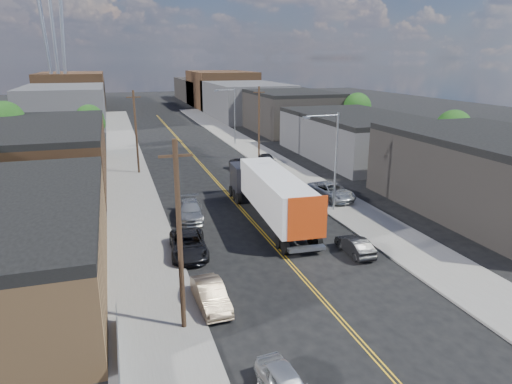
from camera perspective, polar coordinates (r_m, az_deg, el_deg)
ground at (r=73.07m, az=-8.73°, el=5.49°), size 260.00×260.00×0.00m
centerline at (r=58.61m, az=-6.38°, el=2.90°), size 0.32×120.00×0.01m
sidewalk_left at (r=57.58m, az=-15.69°, el=2.21°), size 5.00×140.00×0.15m
sidewalk_right at (r=61.08m, az=2.40°, el=3.60°), size 5.00×140.00×0.15m
warehouse_brown at (r=56.36m, az=-24.56°, el=4.40°), size 12.00×26.00×6.60m
industrial_right_a at (r=46.27m, az=28.41°, el=1.88°), size 14.00×22.00×7.10m
industrial_right_b at (r=66.62m, az=12.37°, el=6.92°), size 14.00×24.00×6.10m
industrial_right_c at (r=89.79m, az=4.10°, el=10.09°), size 14.00×22.00×7.60m
skyline_left_a at (r=106.78m, az=-22.75°, el=9.99°), size 16.00×30.00×8.00m
skyline_right_a at (r=110.80m, az=-1.34°, el=11.42°), size 16.00×30.00×8.00m
skyline_left_b at (r=131.56m, az=-21.96°, el=11.49°), size 16.00×26.00×10.00m
skyline_right_b at (r=134.84m, az=-4.40°, el=12.69°), size 16.00×26.00×10.00m
skyline_left_c at (r=151.57m, az=-21.43°, el=11.47°), size 16.00×40.00×7.00m
skyline_right_c at (r=154.43m, az=-6.14°, el=12.55°), size 16.00×40.00×7.00m
streetlight_near at (r=41.28m, az=9.49°, el=4.65°), size 3.39×0.25×9.00m
streetlight_far at (r=73.80m, az=-2.99°, el=9.95°), size 3.39×0.25×9.00m
utility_pole_left_near at (r=22.75m, az=-9.53°, el=-5.58°), size 1.60×0.26×10.00m
utility_pole_left_far at (r=56.66m, az=-14.76°, el=7.29°), size 1.60×0.26×10.00m
utility_pole_right at (r=62.55m, az=0.38°, el=8.64°), size 1.60×0.26×10.00m
tree_left_mid at (r=67.72m, az=-28.80°, el=7.52°), size 5.10×5.04×8.37m
tree_left_far at (r=73.58m, az=-20.03°, el=8.38°), size 4.35×4.20×6.97m
tree_right_near at (r=62.93m, az=23.47°, el=7.10°), size 4.60×4.48×7.44m
tree_right_far at (r=82.37m, az=12.55°, el=10.15°), size 4.85×4.76×7.91m
semi_truck at (r=39.39m, az=1.51°, el=0.12°), size 3.65×17.10×4.45m
car_left_b at (r=26.50m, az=-5.70°, el=-12.72°), size 1.68×4.37×1.42m
car_left_c at (r=33.14m, az=-8.44°, el=-6.53°), size 2.98×5.68×1.53m
car_left_d at (r=40.30m, az=-8.24°, el=-2.30°), size 2.87×5.59×1.55m
car_right_oncoming at (r=33.67m, az=12.25°, el=-6.58°), size 1.42×3.92×1.29m
car_right_lot_a at (r=45.65m, az=9.38°, el=0.11°), size 3.51×6.07×1.59m
car_right_lot_c at (r=59.97m, az=1.42°, el=4.13°), size 1.85×4.18×1.40m
car_ahead_truck at (r=56.61m, az=-1.38°, el=3.33°), size 3.01×5.84×1.58m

